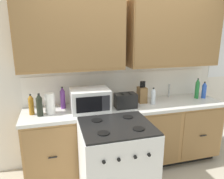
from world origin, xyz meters
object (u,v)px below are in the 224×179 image
Objects in this scene: toaster at (126,101)px; bottle_blue at (204,90)px; stove_range at (116,164)px; bottle_amber at (31,105)px; microwave at (90,100)px; bottle_dark at (39,105)px; bottle_green at (197,89)px; knife_block at (142,94)px; bottle_violet at (63,98)px; paper_towel_roll at (50,103)px; bottle_clear at (153,96)px.

bottle_blue reaches higher than toaster.
bottle_amber reaches higher than stove_range.
microwave is 0.61m from bottle_dark.
bottle_green is at bearing 5.22° from toaster.
bottle_violet is at bearing 177.55° from knife_block.
stove_range is at bearing -155.13° from bottle_green.
bottle_green is at bearing 2.90° from bottle_dark.
bottle_amber is at bearing 176.86° from toaster.
knife_block is 1.21× the size of bottle_amber.
bottle_green is (0.87, -0.04, 0.03)m from knife_block.
bottle_amber is (-0.88, 0.63, 0.56)m from stove_range.
bottle_green reaches higher than bottle_violet.
knife_block is at bearing 4.92° from paper_towel_roll.
bottle_clear reaches higher than toaster.
bottle_violet is at bearing 18.38° from bottle_amber.
knife_block is (0.58, 0.71, 0.55)m from stove_range.
bottle_green is (1.16, 0.11, 0.05)m from toaster.
bottle_green is at bearing 24.87° from stove_range.
paper_towel_roll is at bearing -178.09° from bottle_green.
toaster is 1.12× the size of bottle_blue.
bottle_clear is (0.70, 0.60, 0.55)m from stove_range.
bottle_green is at bearing 1.03° from bottle_amber.
knife_block is 1.02× the size of bottle_green.
stove_range is 3.81× the size of bottle_blue.
stove_range is 0.83m from toaster.
microwave is at bearing -3.76° from bottle_amber.
microwave is at bearing -2.07° from paper_towel_roll.
paper_towel_roll reaches higher than stove_range.
stove_range is at bearing -117.14° from toaster.
bottle_dark is at bearing -177.64° from microwave.
microwave is 0.88m from bottle_clear.
stove_range is at bearing -129.40° from knife_block.
microwave is 2.06× the size of bottle_clear.
microwave is 1.63m from bottle_green.
toaster is at bearing -175.99° from bottle_blue.
bottle_dark is (-1.37, -0.15, 0.02)m from knife_block.
bottle_dark is (-2.35, -0.10, 0.01)m from bottle_blue.
stove_range is 3.30× the size of bottle_violet.
microwave is 1.93× the size of bottle_blue.
bottle_dark is 0.34m from bottle_violet.
bottle_blue is at bearing 22.78° from stove_range.
bottle_dark is at bearing -160.43° from paper_towel_roll.
bottle_dark reaches higher than paper_towel_roll.
bottle_amber is at bearing 144.36° from stove_range.
knife_block is 1.25m from paper_towel_roll.
bottle_blue is at bearing 4.01° from toaster.
knife_block is at bearing 177.57° from bottle_green.
toaster is 1.10× the size of bottle_amber.
paper_towel_roll reaches higher than bottle_blue.
bottle_blue is at bearing -8.76° from bottle_green.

